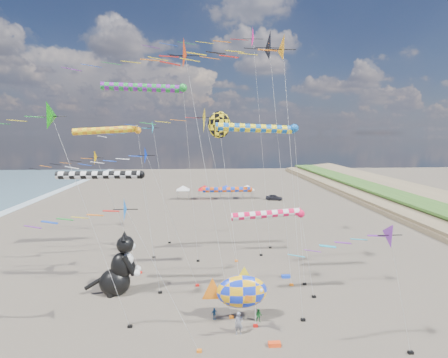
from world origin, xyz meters
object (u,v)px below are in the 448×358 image
at_px(child_green, 259,315).
at_px(parked_car, 274,197).
at_px(person_adult, 239,323).
at_px(child_blue, 214,314).
at_px(cat_inflatable, 118,263).
at_px(fish_inflatable, 241,291).

relative_size(child_green, parked_car, 0.29).
xyz_separation_m(person_adult, child_blue, (-1.80, 2.31, -0.39)).
bearing_deg(child_blue, child_green, -38.46).
height_order(cat_inflatable, fish_inflatable, cat_inflatable).
bearing_deg(parked_car, cat_inflatable, 167.74).
xyz_separation_m(fish_inflatable, person_adult, (-0.39, -1.95, -1.66)).
xyz_separation_m(fish_inflatable, child_blue, (-2.20, 0.36, -2.05)).
distance_m(person_adult, child_green, 2.51).
bearing_deg(fish_inflatable, child_green, -10.01).
relative_size(fish_inflatable, child_blue, 5.48).
xyz_separation_m(fish_inflatable, child_green, (1.43, -0.25, -1.99)).
xyz_separation_m(child_blue, parked_car, (15.65, 51.13, 0.16)).
xyz_separation_m(cat_inflatable, child_blue, (9.05, -5.37, -2.52)).
bearing_deg(child_green, fish_inflatable, -173.03).
bearing_deg(cat_inflatable, child_green, -30.56).
xyz_separation_m(cat_inflatable, fish_inflatable, (11.25, -5.73, -0.47)).
xyz_separation_m(person_adult, child_green, (1.82, 1.70, -0.33)).
bearing_deg(person_adult, parked_car, 72.96).
distance_m(person_adult, parked_car, 55.20).
relative_size(cat_inflatable, child_green, 5.42).
bearing_deg(parked_car, child_green, -176.98).
height_order(child_blue, parked_car, parked_car).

